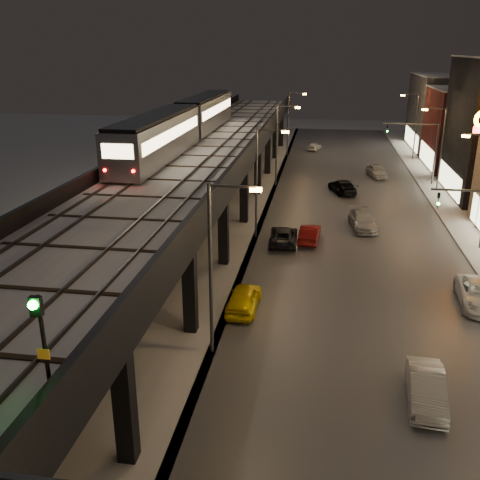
{
  "coord_description": "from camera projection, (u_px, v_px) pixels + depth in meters",
  "views": [
    {
      "loc": [
        4.45,
        -10.64,
        14.93
      ],
      "look_at": [
        0.22,
        16.52,
        5.0
      ],
      "focal_mm": 40.0,
      "sensor_mm": 36.0,
      "label": 1
    }
  ],
  "objects": [
    {
      "name": "road_surface",
      "position": [
        354.0,
        227.0,
        47.04
      ],
      "size": [
        17.0,
        120.0,
        0.06
      ],
      "primitive_type": "cube",
      "color": "#46474D",
      "rests_on": "ground"
    },
    {
      "name": "sidewalk_right",
      "position": [
        473.0,
        232.0,
        45.57
      ],
      "size": [
        4.0,
        120.0,
        0.14
      ],
      "primitive_type": "cube",
      "color": "#9FA1A8",
      "rests_on": "ground"
    },
    {
      "name": "under_viaduct_pavement",
      "position": [
        204.0,
        220.0,
        48.99
      ],
      "size": [
        11.0,
        120.0,
        0.06
      ],
      "primitive_type": "cube",
      "color": "#9FA1A8",
      "rests_on": "ground"
    },
    {
      "name": "elevated_viaduct",
      "position": [
        194.0,
        167.0,
        44.16
      ],
      "size": [
        9.0,
        100.0,
        6.3
      ],
      "color": "black",
      "rests_on": "ground"
    },
    {
      "name": "viaduct_trackbed",
      "position": [
        194.0,
        157.0,
        44.02
      ],
      "size": [
        8.4,
        100.0,
        0.32
      ],
      "color": "#B2B7C1",
      "rests_on": "elevated_viaduct"
    },
    {
      "name": "viaduct_parapet_streetside",
      "position": [
        247.0,
        153.0,
        43.26
      ],
      "size": [
        0.3,
        100.0,
        1.1
      ],
      "primitive_type": "cube",
      "color": "black",
      "rests_on": "elevated_viaduct"
    },
    {
      "name": "viaduct_parapet_far",
      "position": [
        143.0,
        150.0,
        44.52
      ],
      "size": [
        0.3,
        100.0,
        1.1
      ],
      "primitive_type": "cube",
      "color": "black",
      "rests_on": "elevated_viaduct"
    },
    {
      "name": "building_e",
      "position": [
        479.0,
        130.0,
        68.02
      ],
      "size": [
        12.2,
        12.2,
        10.16
      ],
      "color": "maroon",
      "rests_on": "ground"
    },
    {
      "name": "building_f",
      "position": [
        455.0,
        113.0,
        80.87
      ],
      "size": [
        12.2,
        16.2,
        11.16
      ],
      "color": "#353535",
      "rests_on": "ground"
    },
    {
      "name": "streetlight_left_1",
      "position": [
        216.0,
        259.0,
        25.97
      ],
      "size": [
        2.57,
        0.28,
        9.0
      ],
      "color": "#38383A",
      "rests_on": "ground"
    },
    {
      "name": "streetlight_left_2",
      "position": [
        260.0,
        176.0,
        42.7
      ],
      "size": [
        2.57,
        0.28,
        9.0
      ],
      "color": "#38383A",
      "rests_on": "ground"
    },
    {
      "name": "streetlight_left_3",
      "position": [
        279.0,
        140.0,
        59.43
      ],
      "size": [
        2.57,
        0.28,
        9.0
      ],
      "color": "#38383A",
      "rests_on": "ground"
    },
    {
      "name": "streetlight_right_3",
      "position": [
        440.0,
        144.0,
        56.94
      ],
      "size": [
        2.56,
        0.28,
        9.0
      ],
      "color": "#38383A",
      "rests_on": "ground"
    },
    {
      "name": "streetlight_left_4",
      "position": [
        290.0,
        120.0,
        76.15
      ],
      "size": [
        2.57,
        0.28,
        9.0
      ],
      "color": "#38383A",
      "rests_on": "ground"
    },
    {
      "name": "streetlight_right_4",
      "position": [
        414.0,
        122.0,
        73.67
      ],
      "size": [
        2.56,
        0.28,
        9.0
      ],
      "color": "#38383A",
      "rests_on": "ground"
    },
    {
      "name": "traffic_light_rig_b",
      "position": [
        425.0,
        146.0,
        60.11
      ],
      "size": [
        6.1,
        0.34,
        7.0
      ],
      "color": "#38383A",
      "rests_on": "ground"
    },
    {
      "name": "subway_train",
      "position": [
        185.0,
        122.0,
        50.24
      ],
      "size": [
        2.86,
        34.78,
        3.42
      ],
      "color": "gray",
      "rests_on": "viaduct_trackbed"
    },
    {
      "name": "rail_signal",
      "position": [
        40.0,
        326.0,
        12.91
      ],
      "size": [
        0.32,
        0.41,
        2.76
      ],
      "color": "black",
      "rests_on": "viaduct_trackbed"
    },
    {
      "name": "car_taxi",
      "position": [
        244.0,
        299.0,
        31.95
      ],
      "size": [
        1.85,
        4.38,
        1.48
      ],
      "primitive_type": "imported",
      "rotation": [
        0.0,
        0.0,
        3.12
      ],
      "color": "#EAC701",
      "rests_on": "ground"
    },
    {
      "name": "car_near_white",
      "position": [
        310.0,
        234.0,
        43.28
      ],
      "size": [
        1.77,
        4.26,
        1.37
      ],
      "primitive_type": "imported",
      "rotation": [
        0.0,
        0.0,
        3.06
      ],
      "color": "maroon",
      "rests_on": "ground"
    },
    {
      "name": "car_mid_silver",
      "position": [
        283.0,
        236.0,
        42.87
      ],
      "size": [
        2.31,
        4.74,
        1.3
      ],
      "primitive_type": "imported",
      "rotation": [
        0.0,
        0.0,
        3.18
      ],
      "color": "black",
      "rests_on": "ground"
    },
    {
      "name": "car_mid_dark",
      "position": [
        342.0,
        187.0,
        57.71
      ],
      "size": [
        3.4,
        5.35,
        1.44
      ],
      "primitive_type": "imported",
      "rotation": [
        0.0,
        0.0,
        3.44
      ],
      "color": "black",
      "rests_on": "ground"
    },
    {
      "name": "car_far_white",
      "position": [
        314.0,
        147.0,
        81.82
      ],
      "size": [
        2.43,
        3.89,
        1.24
      ],
      "primitive_type": "imported",
      "rotation": [
        0.0,
        0.0,
        2.85
      ],
      "color": "silver",
      "rests_on": "ground"
    },
    {
      "name": "car_onc_silver",
      "position": [
        426.0,
        390.0,
        23.54
      ],
      "size": [
        1.84,
        4.44,
        1.43
      ],
      "primitive_type": "imported",
      "rotation": [
        0.0,
        0.0,
        -0.08
      ],
      "color": "gray",
      "rests_on": "ground"
    },
    {
      "name": "car_onc_dark",
      "position": [
        480.0,
        296.0,
        32.45
      ],
      "size": [
        2.77,
        5.37,
        1.45
      ],
      "primitive_type": "imported",
      "rotation": [
        0.0,
        0.0,
        -0.07
      ],
      "color": "white",
      "rests_on": "ground"
    },
    {
      "name": "car_onc_white",
      "position": [
        363.0,
        221.0,
        46.4
      ],
      "size": [
        2.6,
        5.13,
        1.43
      ],
      "primitive_type": "imported",
      "rotation": [
        0.0,
        0.0,
        0.13
      ],
      "color": "#9F9FA0",
      "rests_on": "ground"
    },
    {
      "name": "car_onc_red",
      "position": [
        377.0,
        171.0,
        64.89
      ],
      "size": [
        2.66,
        4.67,
        1.5
      ],
      "primitive_type": "imported",
      "rotation": [
        0.0,
        0.0,
        0.21
      ],
      "color": "#A9AAAB",
      "rests_on": "ground"
    }
  ]
}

